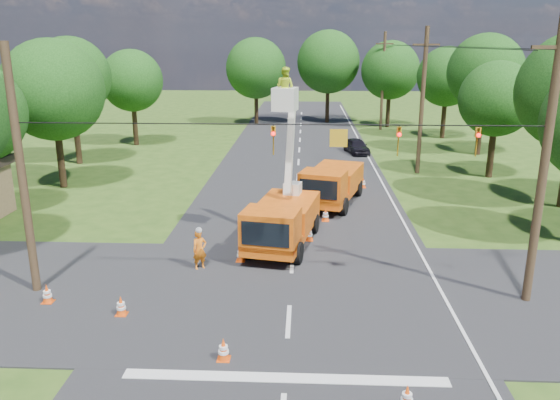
{
  "coord_description": "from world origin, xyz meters",
  "views": [
    {
      "loc": [
        0.46,
        -16.26,
        8.95
      ],
      "look_at": [
        -0.54,
        5.62,
        2.6
      ],
      "focal_mm": 35.0,
      "sensor_mm": 36.0,
      "label": 1
    }
  ],
  "objects_px": {
    "traffic_cone_1": "(407,398)",
    "pole_left": "(22,174)",
    "tree_left_f": "(132,81)",
    "tree_far_c": "(390,70)",
    "traffic_cone_0": "(223,350)",
    "traffic_cone_2": "(309,234)",
    "pole_right_far": "(383,81)",
    "ground_worker": "(200,250)",
    "tree_far_b": "(328,62)",
    "bucket_truck": "(282,211)",
    "traffic_cone_5": "(47,294)",
    "tree_far_a": "(256,68)",
    "traffic_cone_3": "(325,215)",
    "traffic_cone_7": "(363,183)",
    "tree_left_d": "(53,90)",
    "distant_car": "(356,146)",
    "traffic_cone_8": "(240,254)",
    "traffic_cone_4": "(121,306)",
    "tree_right_e": "(447,77)",
    "pole_right_near": "(545,162)",
    "pole_right_mid": "(422,100)",
    "tree_right_c": "(497,99)",
    "tree_left_e": "(71,77)",
    "second_truck": "(332,184)",
    "tree_right_d": "(486,72)"
  },
  "relations": [
    {
      "from": "traffic_cone_2",
      "to": "traffic_cone_5",
      "type": "relative_size",
      "value": 1.0
    },
    {
      "from": "tree_left_d",
      "to": "traffic_cone_8",
      "type": "bearing_deg",
      "value": -42.88
    },
    {
      "from": "tree_left_d",
      "to": "tree_far_a",
      "type": "relative_size",
      "value": 0.97
    },
    {
      "from": "pole_left",
      "to": "tree_far_a",
      "type": "distance_m",
      "value": 43.27
    },
    {
      "from": "bucket_truck",
      "to": "traffic_cone_0",
      "type": "distance_m",
      "value": 9.53
    },
    {
      "from": "tree_far_b",
      "to": "tree_right_e",
      "type": "bearing_deg",
      "value": -42.8
    },
    {
      "from": "tree_far_c",
      "to": "distant_car",
      "type": "bearing_deg",
      "value": -107.29
    },
    {
      "from": "tree_far_a",
      "to": "tree_far_c",
      "type": "xyz_separation_m",
      "value": [
        14.5,
        -1.0,
        -0.13
      ]
    },
    {
      "from": "traffic_cone_0",
      "to": "bucket_truck",
      "type": "bearing_deg",
      "value": 81.94
    },
    {
      "from": "traffic_cone_8",
      "to": "pole_right_near",
      "type": "height_order",
      "value": "pole_right_near"
    },
    {
      "from": "pole_right_far",
      "to": "traffic_cone_1",
      "type": "bearing_deg",
      "value": -96.63
    },
    {
      "from": "bucket_truck",
      "to": "tree_far_a",
      "type": "relative_size",
      "value": 0.84
    },
    {
      "from": "bucket_truck",
      "to": "traffic_cone_3",
      "type": "height_order",
      "value": "bucket_truck"
    },
    {
      "from": "traffic_cone_4",
      "to": "pole_right_mid",
      "type": "xyz_separation_m",
      "value": [
        14.19,
        21.79,
        4.75
      ]
    },
    {
      "from": "bucket_truck",
      "to": "tree_left_d",
      "type": "height_order",
      "value": "tree_left_d"
    },
    {
      "from": "traffic_cone_1",
      "to": "pole_left",
      "type": "xyz_separation_m",
      "value": [
        -12.61,
        6.35,
        4.14
      ]
    },
    {
      "from": "distant_car",
      "to": "traffic_cone_7",
      "type": "relative_size",
      "value": 5.22
    },
    {
      "from": "ground_worker",
      "to": "pole_right_mid",
      "type": "relative_size",
      "value": 0.17
    },
    {
      "from": "traffic_cone_3",
      "to": "traffic_cone_5",
      "type": "relative_size",
      "value": 1.0
    },
    {
      "from": "tree_far_a",
      "to": "tree_far_b",
      "type": "xyz_separation_m",
      "value": [
        8.0,
        2.0,
        0.62
      ]
    },
    {
      "from": "traffic_cone_7",
      "to": "tree_left_e",
      "type": "bearing_deg",
      "value": 163.01
    },
    {
      "from": "tree_left_f",
      "to": "tree_far_c",
      "type": "height_order",
      "value": "tree_far_c"
    },
    {
      "from": "traffic_cone_3",
      "to": "traffic_cone_7",
      "type": "relative_size",
      "value": 1.0
    },
    {
      "from": "ground_worker",
      "to": "distant_car",
      "type": "bearing_deg",
      "value": 36.6
    },
    {
      "from": "second_truck",
      "to": "traffic_cone_1",
      "type": "relative_size",
      "value": 9.49
    },
    {
      "from": "traffic_cone_3",
      "to": "tree_left_f",
      "type": "height_order",
      "value": "tree_left_f"
    },
    {
      "from": "pole_right_far",
      "to": "tree_right_e",
      "type": "relative_size",
      "value": 1.16
    },
    {
      "from": "traffic_cone_7",
      "to": "tree_far_b",
      "type": "xyz_separation_m",
      "value": [
        -1.21,
        29.42,
        6.45
      ]
    },
    {
      "from": "traffic_cone_2",
      "to": "tree_right_c",
      "type": "distance_m",
      "value": 18.84
    },
    {
      "from": "pole_right_near",
      "to": "tree_far_a",
      "type": "bearing_deg",
      "value": 107.43
    },
    {
      "from": "pole_right_far",
      "to": "tree_left_e",
      "type": "height_order",
      "value": "pole_right_far"
    },
    {
      "from": "traffic_cone_0",
      "to": "pole_right_far",
      "type": "distance_m",
      "value": 45.78
    },
    {
      "from": "pole_right_far",
      "to": "traffic_cone_8",
      "type": "bearing_deg",
      "value": -106.16
    },
    {
      "from": "ground_worker",
      "to": "tree_far_c",
      "type": "distance_m",
      "value": 42.2
    },
    {
      "from": "traffic_cone_1",
      "to": "traffic_cone_5",
      "type": "xyz_separation_m",
      "value": [
        -11.73,
        5.35,
        0.0
      ]
    },
    {
      "from": "tree_far_a",
      "to": "traffic_cone_0",
      "type": "bearing_deg",
      "value": -86.16
    },
    {
      "from": "traffic_cone_3",
      "to": "pole_left",
      "type": "relative_size",
      "value": 0.08
    },
    {
      "from": "traffic_cone_4",
      "to": "traffic_cone_7",
      "type": "distance_m",
      "value": 19.99
    },
    {
      "from": "pole_right_mid",
      "to": "pole_left",
      "type": "bearing_deg",
      "value": -131.99
    },
    {
      "from": "traffic_cone_4",
      "to": "tree_far_b",
      "type": "distance_m",
      "value": 48.03
    },
    {
      "from": "bucket_truck",
      "to": "tree_right_d",
      "type": "distance_m",
      "value": 27.26
    },
    {
      "from": "pole_right_mid",
      "to": "tree_far_a",
      "type": "distance_m",
      "value": 26.69
    },
    {
      "from": "pole_right_far",
      "to": "pole_left",
      "type": "relative_size",
      "value": 1.11
    },
    {
      "from": "ground_worker",
      "to": "tree_far_b",
      "type": "bearing_deg",
      "value": 46.78
    },
    {
      "from": "ground_worker",
      "to": "traffic_cone_0",
      "type": "relative_size",
      "value": 2.34
    },
    {
      "from": "traffic_cone_8",
      "to": "tree_far_c",
      "type": "bearing_deg",
      "value": 73.27
    },
    {
      "from": "traffic_cone_2",
      "to": "traffic_cone_8",
      "type": "relative_size",
      "value": 1.0
    },
    {
      "from": "tree_right_c",
      "to": "tree_far_a",
      "type": "bearing_deg",
      "value": 127.17
    },
    {
      "from": "traffic_cone_0",
      "to": "traffic_cone_2",
      "type": "relative_size",
      "value": 1.0
    },
    {
      "from": "pole_left",
      "to": "tree_left_d",
      "type": "relative_size",
      "value": 0.97
    }
  ]
}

